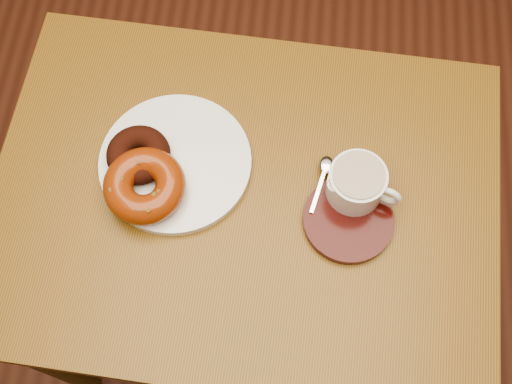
# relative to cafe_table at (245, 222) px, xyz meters

# --- Properties ---
(ground) EXTENTS (6.00, 6.00, 0.00)m
(ground) POSITION_rel_cafe_table_xyz_m (-0.01, 0.27, -0.63)
(ground) COLOR #53291A
(ground) RESTS_ON ground
(cafe_table) EXTENTS (0.83, 0.64, 0.75)m
(cafe_table) POSITION_rel_cafe_table_xyz_m (0.00, 0.00, 0.00)
(cafe_table) COLOR brown
(cafe_table) RESTS_ON ground
(donut_plate) EXTENTS (0.31, 0.31, 0.01)m
(donut_plate) POSITION_rel_cafe_table_xyz_m (-0.11, 0.04, 0.13)
(donut_plate) COLOR white
(donut_plate) RESTS_ON cafe_table
(donut_cinnamon) EXTENTS (0.12, 0.12, 0.04)m
(donut_cinnamon) POSITION_rel_cafe_table_xyz_m (-0.17, 0.04, 0.15)
(donut_cinnamon) COLOR black
(donut_cinnamon) RESTS_ON donut_plate
(donut_caramel) EXTENTS (0.17, 0.17, 0.05)m
(donut_caramel) POSITION_rel_cafe_table_xyz_m (-0.15, -0.01, 0.16)
(donut_caramel) COLOR #89340E
(donut_caramel) RESTS_ON donut_plate
(saucer) EXTENTS (0.15, 0.15, 0.01)m
(saucer) POSITION_rel_cafe_table_xyz_m (0.17, -0.03, 0.13)
(saucer) COLOR #350907
(saucer) RESTS_ON cafe_table
(coffee_cup) EXTENTS (0.11, 0.09, 0.06)m
(coffee_cup) POSITION_rel_cafe_table_xyz_m (0.17, 0.02, 0.17)
(coffee_cup) COLOR white
(coffee_cup) RESTS_ON saucer
(teaspoon) EXTENTS (0.03, 0.10, 0.01)m
(teaspoon) POSITION_rel_cafe_table_xyz_m (0.12, 0.05, 0.14)
(teaspoon) COLOR silver
(teaspoon) RESTS_ON saucer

